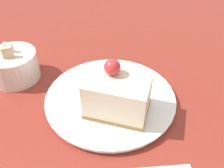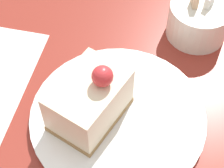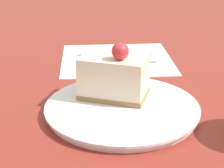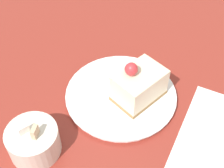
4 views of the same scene
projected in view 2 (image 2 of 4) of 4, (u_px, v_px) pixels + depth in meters
name	position (u px, v px, depth m)	size (l,w,h in m)	color
ground_plane	(118.00, 103.00, 0.54)	(4.00, 4.00, 0.00)	maroon
plate	(118.00, 116.00, 0.52)	(0.24, 0.24, 0.01)	white
cake_slice	(90.00, 100.00, 0.48)	(0.10, 0.12, 0.10)	#9E7547
sugar_bowl	(198.00, 20.00, 0.60)	(0.10, 0.10, 0.08)	silver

